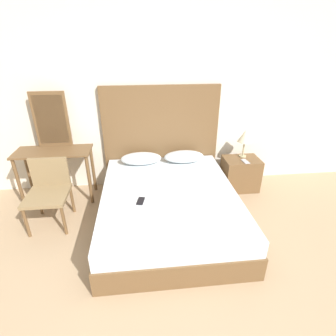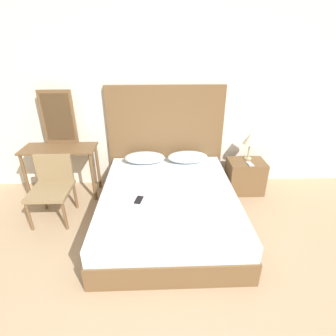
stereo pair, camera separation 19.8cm
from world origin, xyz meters
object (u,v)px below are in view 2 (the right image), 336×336
phone_on_bed (139,200)px  phone_on_nightstand (250,164)px  bed (168,207)px  chair (52,184)px  vanity_desk (61,157)px  table_lamp (251,139)px  nightstand (245,176)px

phone_on_bed → phone_on_nightstand: bearing=28.3°
bed → chair: chair is taller
vanity_desk → chair: bearing=-85.7°
phone_on_bed → table_lamp: table_lamp is taller
phone_on_bed → phone_on_nightstand: (1.50, 0.80, 0.03)m
bed → nightstand: size_ratio=3.82×
bed → nightstand: nightstand is taller
phone_on_bed → chair: chair is taller
phone_on_bed → vanity_desk: size_ratio=0.17×
phone_on_bed → table_lamp: 1.84m
phone_on_bed → chair: bearing=159.7°
phone_on_nightstand → vanity_desk: 2.63m
bed → phone_on_bed: bearing=-150.8°
vanity_desk → chair: size_ratio=1.25×
nightstand → table_lamp: 0.56m
nightstand → vanity_desk: (-2.61, 0.01, 0.35)m
phone_on_nightstand → chair: bearing=-171.2°
chair → vanity_desk: bearing=94.3°
phone_on_nightstand → bed: bearing=-152.0°
nightstand → vanity_desk: 2.64m
table_lamp → vanity_desk: size_ratio=0.42×
bed → vanity_desk: 1.67m
nightstand → phone_on_nightstand: bearing=-85.0°
bed → chair: bearing=171.3°
vanity_desk → nightstand: bearing=-0.3°
vanity_desk → phone_on_bed: bearing=-39.0°
bed → chair: (-1.42, 0.22, 0.23)m
bed → vanity_desk: bearing=153.6°
nightstand → table_lamp: size_ratio=1.25×
vanity_desk → chair: 0.53m
chair → bed: bearing=-8.7°
phone_on_nightstand → vanity_desk: vanity_desk is taller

